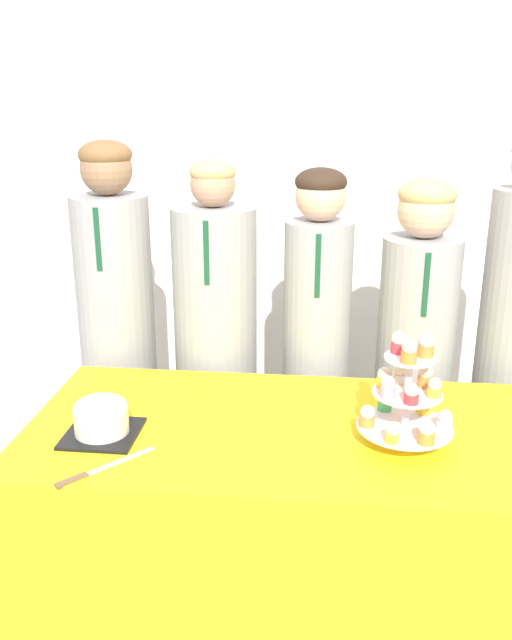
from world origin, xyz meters
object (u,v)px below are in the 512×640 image
(student_0, at_px, (119,351))
(student_1, at_px, (216,367))
(round_cake, at_px, (101,417))
(student_4, at_px, (510,365))
(cake_knife, at_px, (90,473))
(student_2, at_px, (315,366))
(student_3, at_px, (413,376))
(cupcake_stand, at_px, (407,395))

(student_0, height_order, student_1, student_0)
(round_cake, xyz_separation_m, student_4, (1.30, 0.70, -0.07))
(cake_knife, bearing_deg, student_0, 54.36)
(cake_knife, relative_size, student_2, 0.16)
(student_3, distance_m, student_4, 0.35)
(student_2, bearing_deg, student_0, 180.00)
(cupcake_stand, xyz_separation_m, student_0, (-1.02, 0.65, -0.17))
(cake_knife, bearing_deg, student_3, -3.86)
(student_4, bearing_deg, cupcake_stand, -124.51)
(student_3, bearing_deg, student_2, -180.00)
(student_1, height_order, student_4, student_4)
(cake_knife, bearing_deg, student_1, 30.46)
(cake_knife, height_order, cupcake_stand, cupcake_stand)
(student_2, bearing_deg, student_3, 0.00)
(cupcake_stand, relative_size, student_3, 0.23)
(student_3, xyz_separation_m, student_4, (0.34, -0.00, 0.06))
(cake_knife, relative_size, student_4, 0.15)
(cake_knife, distance_m, student_0, 0.92)
(student_1, height_order, student_2, student_1)
(cake_knife, xyz_separation_m, student_4, (1.26, 0.90, -0.01))
(cake_knife, distance_m, student_1, 0.92)
(student_0, bearing_deg, cupcake_stand, -32.42)
(cupcake_stand, xyz_separation_m, student_2, (-0.26, 0.65, -0.20))
(cake_knife, xyz_separation_m, cupcake_stand, (0.82, 0.25, 0.14))
(student_0, bearing_deg, cake_knife, -77.37)
(round_cake, xyz_separation_m, cake_knife, (0.03, -0.20, -0.06))
(round_cake, height_order, student_1, student_1)
(round_cake, bearing_deg, student_3, 36.11)
(student_2, height_order, student_3, student_2)
(student_4, bearing_deg, student_1, 180.00)
(round_cake, relative_size, cake_knife, 0.90)
(student_2, distance_m, student_3, 0.36)
(student_0, distance_m, student_1, 0.38)
(cupcake_stand, height_order, student_0, student_0)
(cupcake_stand, bearing_deg, student_4, 55.49)
(cupcake_stand, bearing_deg, student_0, 147.58)
(student_2, bearing_deg, cake_knife, -121.74)
(student_0, height_order, student_3, student_0)
(student_4, bearing_deg, student_0, 180.00)
(student_2, bearing_deg, student_1, 180.00)
(student_0, distance_m, student_3, 1.12)
(student_3, bearing_deg, cupcake_stand, -98.86)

